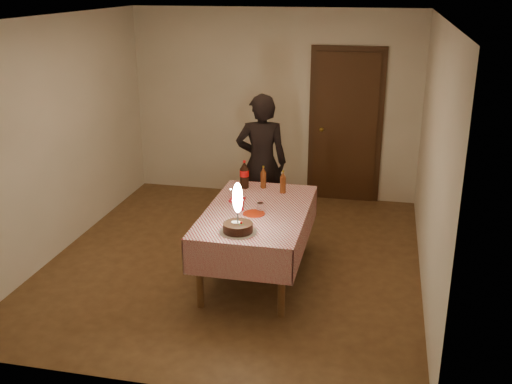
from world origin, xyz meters
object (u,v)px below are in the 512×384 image
at_px(birthday_cake, 238,220).
at_px(photographer, 262,163).
at_px(red_plate, 254,213).
at_px(amber_bottle_left, 263,178).
at_px(red_cup, 240,205).
at_px(clear_cup, 260,207).
at_px(dining_table, 257,219).
at_px(amber_bottle_right, 283,182).
at_px(cola_bottle, 244,175).

height_order(birthday_cake, photographer, photographer).
height_order(red_plate, amber_bottle_left, amber_bottle_left).
height_order(red_cup, clear_cup, red_cup).
relative_size(birthday_cake, clear_cup, 5.37).
height_order(red_plate, photographer, photographer).
height_order(dining_table, red_cup, red_cup).
bearing_deg(red_cup, birthday_cake, -77.81).
height_order(red_plate, amber_bottle_right, amber_bottle_right).
relative_size(birthday_cake, amber_bottle_right, 1.90).
xyz_separation_m(dining_table, birthday_cake, (-0.05, -0.59, 0.22)).
bearing_deg(cola_bottle, red_cup, -80.63).
height_order(red_plate, clear_cup, clear_cup).
relative_size(red_plate, photographer, 0.13).
height_order(dining_table, clear_cup, clear_cup).
distance_m(red_plate, red_cup, 0.18).
bearing_deg(red_plate, cola_bottle, 110.20).
relative_size(red_cup, photographer, 0.06).
bearing_deg(dining_table, amber_bottle_left, 96.32).
xyz_separation_m(red_plate, amber_bottle_right, (0.17, 0.68, 0.11)).
relative_size(amber_bottle_left, photographer, 0.15).
height_order(clear_cup, photographer, photographer).
relative_size(dining_table, red_cup, 17.20).
xyz_separation_m(cola_bottle, amber_bottle_left, (0.21, 0.04, -0.03)).
height_order(birthday_cake, amber_bottle_left, birthday_cake).
height_order(birthday_cake, clear_cup, birthday_cake).
bearing_deg(red_cup, photographer, 92.12).
relative_size(cola_bottle, photographer, 0.19).
bearing_deg(clear_cup, amber_bottle_left, 99.30).
height_order(birthday_cake, red_plate, birthday_cake).
height_order(amber_bottle_left, amber_bottle_right, same).
xyz_separation_m(red_plate, photographer, (-0.21, 1.38, 0.10)).
bearing_deg(photographer, cola_bottle, -95.85).
bearing_deg(cola_bottle, birthday_cake, -79.37).
xyz_separation_m(amber_bottle_right, photographer, (-0.39, 0.70, -0.01)).
height_order(clear_cup, amber_bottle_left, amber_bottle_left).
bearing_deg(amber_bottle_left, birthday_cake, -89.00).
xyz_separation_m(birthday_cake, amber_bottle_right, (0.22, 1.15, -0.00)).
bearing_deg(cola_bottle, clear_cup, -64.20).
xyz_separation_m(dining_table, cola_bottle, (-0.28, 0.64, 0.25)).
relative_size(clear_cup, amber_bottle_left, 0.35).
xyz_separation_m(clear_cup, photographer, (-0.26, 1.30, 0.06)).
relative_size(birthday_cake, cola_bottle, 1.52).
xyz_separation_m(red_plate, amber_bottle_left, (-0.07, 0.79, 0.11)).
bearing_deg(photographer, red_cup, -87.88).
xyz_separation_m(birthday_cake, amber_bottle_left, (-0.02, 1.27, -0.00)).
bearing_deg(amber_bottle_left, clear_cup, -80.70).
bearing_deg(red_plate, clear_cup, 60.09).
bearing_deg(dining_table, clear_cup, -39.72).
height_order(red_cup, photographer, photographer).
distance_m(amber_bottle_right, photographer, 0.80).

